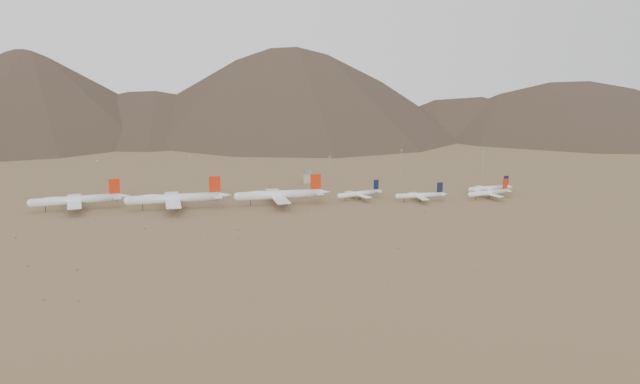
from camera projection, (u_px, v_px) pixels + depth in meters
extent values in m
plane|color=olive|center=(296.00, 212.00, 459.18)|extent=(3000.00, 3000.00, 0.00)
cylinder|color=silver|center=(76.00, 200.00, 466.44)|extent=(61.10, 17.07, 6.30)
sphere|color=silver|center=(31.00, 203.00, 455.54)|extent=(6.17, 6.17, 6.17)
cone|color=silver|center=(123.00, 196.00, 478.56)|extent=(11.81, 7.53, 5.67)
cube|color=silver|center=(74.00, 201.00, 466.19)|extent=(19.56, 56.72, 0.79)
cube|color=silver|center=(117.00, 196.00, 476.79)|extent=(9.18, 21.87, 0.38)
cube|color=#B8260B|center=(114.00, 186.00, 474.80)|extent=(7.90, 1.97, 11.18)
cylinder|color=black|center=(45.00, 209.00, 459.82)|extent=(0.41, 0.41, 4.27)
cylinder|color=black|center=(78.00, 206.00, 469.33)|extent=(0.51, 0.51, 4.27)
cylinder|color=black|center=(78.00, 207.00, 466.45)|extent=(0.51, 0.51, 4.27)
ellipsoid|color=silver|center=(53.00, 199.00, 460.44)|extent=(20.04, 8.13, 3.78)
cylinder|color=slate|center=(74.00, 201.00, 476.70)|extent=(6.50, 3.88, 2.83)
cylinder|color=slate|center=(74.00, 206.00, 456.27)|extent=(6.50, 3.88, 2.83)
cylinder|color=slate|center=(74.00, 198.00, 485.89)|extent=(6.50, 3.88, 2.83)
cylinder|color=slate|center=(74.00, 209.00, 447.07)|extent=(6.50, 3.88, 2.83)
cylinder|color=silver|center=(174.00, 198.00, 469.08)|extent=(66.72, 11.29, 6.86)
sphere|color=silver|center=(128.00, 201.00, 460.68)|extent=(6.72, 6.72, 6.72)
cone|color=silver|center=(224.00, 195.00, 478.39)|extent=(12.34, 6.96, 6.18)
cube|color=silver|center=(172.00, 200.00, 468.94)|extent=(14.67, 61.45, 0.86)
cube|color=silver|center=(217.00, 195.00, 477.01)|extent=(7.51, 23.48, 0.41)
cube|color=#B8260B|center=(215.00, 184.00, 474.99)|extent=(8.65, 1.19, 12.17)
cylinder|color=black|center=(143.00, 208.00, 464.30)|extent=(0.44, 0.44, 4.65)
cylinder|color=black|center=(176.00, 205.00, 472.14)|extent=(0.55, 0.55, 4.65)
cylinder|color=black|center=(176.00, 206.00, 468.89)|extent=(0.55, 0.55, 4.65)
ellipsoid|color=silver|center=(150.00, 197.00, 464.36)|extent=(21.55, 6.56, 4.12)
cylinder|color=slate|center=(172.00, 199.00, 480.81)|extent=(6.83, 3.53, 3.09)
cylinder|color=slate|center=(173.00, 205.00, 457.72)|extent=(6.83, 3.53, 3.09)
cylinder|color=slate|center=(172.00, 196.00, 491.21)|extent=(6.83, 3.53, 3.09)
cylinder|color=slate|center=(174.00, 208.00, 447.33)|extent=(6.83, 3.53, 3.09)
cylinder|color=silver|center=(279.00, 195.00, 484.68)|extent=(64.12, 9.31, 6.60)
sphere|color=silver|center=(238.00, 197.00, 477.35)|extent=(6.47, 6.47, 6.47)
cone|color=silver|center=(324.00, 192.00, 492.81)|extent=(11.74, 6.43, 5.94)
cube|color=silver|center=(277.00, 196.00, 484.58)|extent=(12.70, 58.95, 0.83)
cube|color=silver|center=(317.00, 192.00, 491.60)|extent=(6.69, 22.48, 0.40)
cube|color=#B8260B|center=(316.00, 182.00, 489.68)|extent=(8.32, 0.95, 11.71)
cylinder|color=black|center=(250.00, 203.00, 480.61)|extent=(0.43, 0.43, 4.47)
cylinder|color=black|center=(280.00, 201.00, 487.61)|extent=(0.53, 0.53, 4.47)
cylinder|color=black|center=(281.00, 202.00, 484.46)|extent=(0.53, 0.53, 4.47)
ellipsoid|color=silver|center=(258.00, 193.00, 480.52)|extent=(20.64, 5.82, 3.96)
cylinder|color=slate|center=(275.00, 195.00, 496.07)|extent=(6.51, 3.24, 2.97)
cylinder|color=slate|center=(280.00, 201.00, 473.71)|extent=(6.51, 3.24, 2.97)
cylinder|color=slate|center=(273.00, 193.00, 506.13)|extent=(6.51, 3.24, 2.97)
cylinder|color=slate|center=(282.00, 204.00, 463.65)|extent=(6.51, 3.24, 2.97)
cylinder|color=silver|center=(359.00, 194.00, 504.37)|extent=(36.33, 16.03, 4.03)
sphere|color=silver|center=(339.00, 196.00, 495.17)|extent=(3.95, 3.95, 3.95)
cone|color=silver|center=(380.00, 191.00, 514.61)|extent=(7.50, 5.62, 3.62)
cube|color=silver|center=(358.00, 194.00, 504.12)|extent=(16.09, 31.96, 0.50)
cube|color=silver|center=(377.00, 191.00, 513.12)|extent=(7.13, 12.50, 0.24)
cube|color=black|center=(376.00, 184.00, 511.69)|extent=(4.67, 1.93, 7.95)
cylinder|color=black|center=(345.00, 199.00, 498.58)|extent=(0.42, 0.42, 2.75)
cylinder|color=black|center=(359.00, 197.00, 506.24)|extent=(0.53, 0.53, 2.75)
cylinder|color=black|center=(360.00, 198.00, 504.53)|extent=(0.53, 0.53, 2.75)
cylinder|color=slate|center=(352.00, 194.00, 511.84)|extent=(4.10, 2.93, 1.81)
cylinder|color=slate|center=(364.00, 198.00, 496.77)|extent=(4.10, 2.93, 1.81)
cylinder|color=silver|center=(420.00, 195.00, 497.76)|extent=(36.80, 4.20, 3.99)
sphere|color=silver|center=(398.00, 196.00, 494.19)|extent=(3.91, 3.91, 3.91)
cone|color=silver|center=(444.00, 194.00, 501.71)|extent=(6.64, 3.63, 3.59)
cube|color=silver|center=(419.00, 196.00, 497.73)|extent=(6.06, 31.55, 0.50)
cube|color=silver|center=(440.00, 194.00, 501.11)|extent=(3.38, 12.00, 0.24)
cube|color=black|center=(440.00, 187.00, 499.91)|extent=(4.78, 0.39, 7.88)
cylinder|color=black|center=(404.00, 200.00, 495.90)|extent=(0.42, 0.42, 2.73)
cylinder|color=black|center=(420.00, 199.00, 499.51)|extent=(0.53, 0.53, 2.73)
cylinder|color=black|center=(421.00, 200.00, 497.59)|extent=(0.53, 0.53, 2.73)
cylinder|color=slate|center=(415.00, 195.00, 506.41)|extent=(3.69, 1.82, 1.80)
cylinder|color=slate|center=(423.00, 199.00, 489.43)|extent=(3.69, 1.82, 1.80)
cylinder|color=silver|center=(488.00, 193.00, 508.09)|extent=(37.09, 13.34, 4.05)
sphere|color=silver|center=(470.00, 195.00, 500.15)|extent=(3.97, 3.97, 3.97)
cone|color=silver|center=(508.00, 190.00, 516.93)|extent=(7.41, 5.22, 3.64)
cube|color=silver|center=(488.00, 194.00, 507.89)|extent=(13.85, 32.42, 0.51)
cube|color=silver|center=(505.00, 190.00, 515.64)|extent=(6.31, 12.59, 0.24)
cube|color=#B8260B|center=(505.00, 184.00, 514.25)|extent=(4.78, 1.58, 7.99)
cylinder|color=black|center=(476.00, 198.00, 503.18)|extent=(0.43, 0.43, 2.77)
cylinder|color=black|center=(488.00, 196.00, 509.96)|extent=(0.53, 0.53, 2.77)
cylinder|color=black|center=(490.00, 197.00, 508.17)|extent=(0.53, 0.53, 2.77)
cylinder|color=slate|center=(480.00, 193.00, 515.99)|extent=(4.07, 2.70, 1.82)
cylinder|color=slate|center=(495.00, 197.00, 500.17)|extent=(4.07, 2.70, 1.82)
cylinder|color=silver|center=(489.00, 188.00, 527.73)|extent=(36.86, 9.68, 3.98)
sphere|color=silver|center=(470.00, 190.00, 521.54)|extent=(3.90, 3.90, 3.90)
cone|color=silver|center=(509.00, 186.00, 534.61)|extent=(7.08, 4.58, 3.58)
cube|color=silver|center=(488.00, 189.00, 527.60)|extent=(10.72, 31.98, 0.50)
cube|color=silver|center=(506.00, 187.00, 533.60)|extent=(5.13, 12.32, 0.24)
cube|color=black|center=(506.00, 180.00, 532.30)|extent=(4.77, 1.10, 7.86)
cylinder|color=black|center=(476.00, 193.00, 524.04)|extent=(0.42, 0.42, 2.73)
cylinder|color=black|center=(489.00, 192.00, 529.54)|extent=(0.52, 0.52, 2.73)
cylinder|color=black|center=(490.00, 192.00, 527.70)|extent=(0.52, 0.52, 2.73)
cylinder|color=slate|center=(482.00, 188.00, 535.90)|extent=(3.90, 2.34, 1.79)
cylinder|color=slate|center=(494.00, 192.00, 519.67)|extent=(3.90, 2.34, 1.79)
cube|color=tan|center=(308.00, 179.00, 579.67)|extent=(8.00, 8.00, 8.00)
cube|color=slate|center=(308.00, 172.00, 578.53)|extent=(6.00, 6.00, 4.00)
cylinder|color=gray|center=(98.00, 175.00, 547.77)|extent=(0.50, 0.50, 25.00)
cube|color=gray|center=(97.00, 161.00, 545.33)|extent=(2.00, 0.60, 0.80)
cylinder|color=gray|center=(190.00, 170.00, 575.92)|extent=(0.50, 0.50, 25.00)
cube|color=gray|center=(190.00, 156.00, 573.48)|extent=(2.00, 0.60, 0.80)
cylinder|color=gray|center=(330.00, 171.00, 570.93)|extent=(0.50, 0.50, 25.00)
cube|color=gray|center=(330.00, 157.00, 568.49)|extent=(2.00, 0.60, 0.80)
cylinder|color=gray|center=(401.00, 163.00, 621.01)|extent=(0.50, 0.50, 25.00)
cube|color=gray|center=(401.00, 150.00, 618.56)|extent=(2.00, 0.60, 0.80)
cylinder|color=gray|center=(483.00, 164.00, 613.12)|extent=(0.50, 0.50, 25.00)
cube|color=gray|center=(484.00, 151.00, 610.68)|extent=(2.00, 0.60, 0.80)
ellipsoid|color=brown|center=(387.00, 283.00, 305.42)|extent=(0.60, 0.60, 0.32)
ellipsoid|color=brown|center=(365.00, 211.00, 460.65)|extent=(0.69, 0.69, 0.51)
ellipsoid|color=brown|center=(229.00, 228.00, 411.15)|extent=(0.64, 0.64, 0.56)
ellipsoid|color=brown|center=(28.00, 266.00, 331.80)|extent=(0.91, 0.91, 0.52)
ellipsoid|color=brown|center=(95.00, 219.00, 436.03)|extent=(0.84, 0.84, 0.63)
ellipsoid|color=brown|center=(477.00, 271.00, 324.51)|extent=(0.67, 0.67, 0.36)
ellipsoid|color=brown|center=(470.00, 230.00, 408.15)|extent=(0.50, 0.50, 0.41)
ellipsoid|color=brown|center=(15.00, 237.00, 388.02)|extent=(1.03, 1.03, 0.91)
ellipsoid|color=brown|center=(77.00, 269.00, 325.57)|extent=(0.98, 0.98, 0.81)
ellipsoid|color=brown|center=(504.00, 204.00, 486.88)|extent=(0.86, 0.86, 0.48)
ellipsoid|color=brown|center=(307.00, 211.00, 462.62)|extent=(0.92, 0.92, 0.47)
ellipsoid|color=brown|center=(145.00, 228.00, 410.63)|extent=(1.00, 1.00, 0.85)
ellipsoid|color=brown|center=(270.00, 226.00, 417.68)|extent=(0.97, 0.97, 0.55)
ellipsoid|color=brown|center=(238.00, 230.00, 406.59)|extent=(0.96, 0.96, 0.79)
ellipsoid|color=brown|center=(79.00, 301.00, 281.66)|extent=(0.74, 0.74, 0.48)
ellipsoid|color=brown|center=(250.00, 302.00, 280.80)|extent=(0.61, 0.61, 0.44)
ellipsoid|color=brown|center=(542.00, 203.00, 488.89)|extent=(0.95, 0.95, 0.62)
ellipsoid|color=brown|center=(208.00, 236.00, 391.11)|extent=(0.88, 0.88, 0.50)
ellipsoid|color=brown|center=(425.00, 212.00, 458.27)|extent=(1.09, 1.09, 0.96)
ellipsoid|color=brown|center=(44.00, 300.00, 282.69)|extent=(0.91, 0.91, 0.73)
ellipsoid|color=brown|center=(398.00, 248.00, 364.76)|extent=(0.94, 0.94, 0.58)
ellipsoid|color=brown|center=(195.00, 216.00, 447.40)|extent=(0.67, 0.67, 0.44)
ellipsoid|color=brown|center=(238.00, 238.00, 387.47)|extent=(1.01, 1.01, 0.76)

